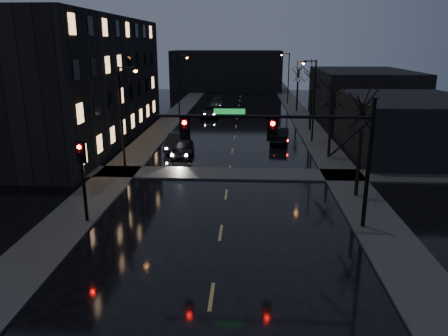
# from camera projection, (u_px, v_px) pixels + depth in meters

# --- Properties ---
(ground) EXTENTS (160.00, 160.00, 0.00)m
(ground) POSITION_uv_depth(u_px,v_px,m) (207.00, 329.00, 15.25)
(ground) COLOR black
(ground) RESTS_ON ground
(sidewalk_left) EXTENTS (3.00, 140.00, 0.12)m
(sidewalk_left) POSITION_uv_depth(u_px,v_px,m) (160.00, 130.00, 49.24)
(sidewalk_left) COLOR #2D2D2B
(sidewalk_left) RESTS_ON ground
(sidewalk_right) EXTENTS (3.00, 140.00, 0.12)m
(sidewalk_right) POSITION_uv_depth(u_px,v_px,m) (312.00, 132.00, 48.38)
(sidewalk_right) COLOR #2D2D2B
(sidewalk_right) RESTS_ON ground
(sidewalk_cross) EXTENTS (40.00, 3.00, 0.12)m
(sidewalk_cross) POSITION_uv_depth(u_px,v_px,m) (229.00, 174.00, 32.98)
(sidewalk_cross) COLOR #2D2D2B
(sidewalk_cross) RESTS_ON ground
(apartment_block) EXTENTS (12.00, 30.00, 12.00)m
(apartment_block) POSITION_uv_depth(u_px,v_px,m) (68.00, 80.00, 43.20)
(apartment_block) COLOR black
(apartment_block) RESTS_ON ground
(commercial_right_near) EXTENTS (10.00, 14.00, 5.00)m
(commercial_right_near) POSITION_uv_depth(u_px,v_px,m) (407.00, 126.00, 38.71)
(commercial_right_near) COLOR black
(commercial_right_near) RESTS_ON ground
(commercial_right_far) EXTENTS (12.00, 18.00, 6.00)m
(commercial_right_far) POSITION_uv_depth(u_px,v_px,m) (362.00, 93.00, 59.60)
(commercial_right_far) COLOR black
(commercial_right_far) RESTS_ON ground
(far_block) EXTENTS (22.00, 10.00, 8.00)m
(far_block) POSITION_uv_depth(u_px,v_px,m) (227.00, 71.00, 89.12)
(far_block) COLOR black
(far_block) RESTS_ON ground
(signal_mast) EXTENTS (11.11, 0.41, 7.00)m
(signal_mast) POSITION_uv_depth(u_px,v_px,m) (297.00, 139.00, 22.33)
(signal_mast) COLOR black
(signal_mast) RESTS_ON ground
(signal_pole_left) EXTENTS (0.35, 0.41, 4.53)m
(signal_pole_left) POSITION_uv_depth(u_px,v_px,m) (82.00, 170.00, 23.42)
(signal_pole_left) COLOR black
(signal_pole_left) RESTS_ON ground
(tree_near) EXTENTS (3.52, 3.52, 8.08)m
(tree_near) POSITION_uv_depth(u_px,v_px,m) (364.00, 100.00, 26.53)
(tree_near) COLOR black
(tree_near) RESTS_ON ground
(tree_mid_a) EXTENTS (3.30, 3.30, 7.58)m
(tree_mid_a) POSITION_uv_depth(u_px,v_px,m) (333.00, 90.00, 36.23)
(tree_mid_a) COLOR black
(tree_mid_a) RESTS_ON ground
(tree_mid_b) EXTENTS (3.74, 3.74, 8.59)m
(tree_mid_b) POSITION_uv_depth(u_px,v_px,m) (313.00, 71.00, 47.52)
(tree_mid_b) COLOR black
(tree_mid_b) RESTS_ON ground
(tree_far) EXTENTS (3.43, 3.43, 7.88)m
(tree_far) POSITION_uv_depth(u_px,v_px,m) (298.00, 69.00, 61.11)
(tree_far) COLOR black
(tree_far) RESTS_ON ground
(streetlight_l_near) EXTENTS (1.53, 0.28, 8.00)m
(streetlight_l_near) POSITION_uv_depth(u_px,v_px,m) (124.00, 112.00, 31.58)
(streetlight_l_near) COLOR black
(streetlight_l_near) RESTS_ON ground
(streetlight_l_far) EXTENTS (1.53, 0.28, 8.00)m
(streetlight_l_far) POSITION_uv_depth(u_px,v_px,m) (180.00, 80.00, 57.48)
(streetlight_l_far) COLOR black
(streetlight_l_far) RESTS_ON ground
(streetlight_r_mid) EXTENTS (1.53, 0.28, 8.00)m
(streetlight_r_mid) POSITION_uv_depth(u_px,v_px,m) (312.00, 94.00, 42.32)
(streetlight_r_mid) COLOR black
(streetlight_r_mid) RESTS_ON ground
(streetlight_r_far) EXTENTS (1.53, 0.28, 8.00)m
(streetlight_r_far) POSITION_uv_depth(u_px,v_px,m) (287.00, 74.00, 69.18)
(streetlight_r_far) COLOR black
(streetlight_r_far) RESTS_ON ground
(oncoming_car_a) EXTENTS (1.94, 4.45, 1.49)m
(oncoming_car_a) POSITION_uv_depth(u_px,v_px,m) (183.00, 148.00, 38.08)
(oncoming_car_a) COLOR black
(oncoming_car_a) RESTS_ON ground
(oncoming_car_b) EXTENTS (1.77, 4.66, 1.52)m
(oncoming_car_b) POSITION_uv_depth(u_px,v_px,m) (177.00, 142.00, 40.31)
(oncoming_car_b) COLOR black
(oncoming_car_b) RESTS_ON ground
(oncoming_car_c) EXTENTS (3.03, 5.42, 1.43)m
(oncoming_car_c) POSITION_uv_depth(u_px,v_px,m) (211.00, 111.00, 58.38)
(oncoming_car_c) COLOR black
(oncoming_car_c) RESTS_ON ground
(oncoming_car_d) EXTENTS (2.35, 5.36, 1.53)m
(oncoming_car_d) POSITION_uv_depth(u_px,v_px,m) (217.00, 102.00, 66.88)
(oncoming_car_d) COLOR black
(oncoming_car_d) RESTS_ON ground
(lead_car) EXTENTS (2.23, 4.97, 1.59)m
(lead_car) POSITION_uv_depth(u_px,v_px,m) (280.00, 135.00, 43.22)
(lead_car) COLOR black
(lead_car) RESTS_ON ground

